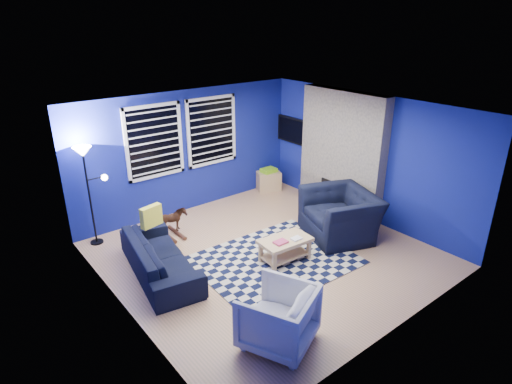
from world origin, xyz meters
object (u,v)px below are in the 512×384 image
coffee_table (285,245)px  cabinet (269,180)px  sofa (160,257)px  floor_lamp (86,165)px  armchair_big (340,215)px  armchair_bent (278,317)px  tv (294,131)px  rocking_horse (171,221)px

coffee_table → cabinet: size_ratio=1.42×
sofa → coffee_table: size_ratio=2.29×
coffee_table → cabinet: bearing=54.8°
sofa → floor_lamp: size_ratio=1.12×
armchair_big → coffee_table: armchair_big is taller
sofa → armchair_bent: (0.42, -2.34, 0.09)m
tv → floor_lamp: bearing=176.9°
tv → armchair_bent: tv is taller
armchair_big → armchair_bent: size_ratio=1.53×
armchair_big → rocking_horse: (-2.45, 1.93, -0.12)m
armchair_bent → floor_lamp: (-0.86, 3.97, 1.09)m
coffee_table → tv: bearing=45.0°
floor_lamp → cabinet: bearing=0.0°
cabinet → tv: bearing=-3.2°
floor_lamp → tv: bearing=-3.1°
armchair_bent → tv: bearing=-159.1°
rocking_horse → cabinet: bearing=-72.3°
sofa → armchair_bent: size_ratio=2.37×
cabinet → floor_lamp: bearing=-157.1°
armchair_big → floor_lamp: (-3.63, 2.55, 1.06)m
sofa → cabinet: size_ratio=3.24×
rocking_horse → sofa: bearing=149.2°
floor_lamp → coffee_table: bearing=-49.2°
coffee_table → floor_lamp: size_ratio=0.49×
rocking_horse → cabinet: size_ratio=0.90×
rocking_horse → armchair_bent: bearing=-180.0°
tv → cabinet: size_ratio=1.60×
rocking_horse → coffee_table: size_ratio=0.64×
rocking_horse → floor_lamp: size_ratio=0.31×
armchair_big → coffee_table: size_ratio=1.48×
coffee_table → rocking_horse: bearing=118.3°
sofa → armchair_bent: armchair_bent is taller
tv → rocking_horse: (-3.40, -0.38, -1.09)m
rocking_horse → armchair_big: bearing=-122.7°
tv → armchair_bent: (-3.72, -3.72, -1.01)m
tv → sofa: tv is taller
tv → coffee_table: (-2.34, -2.34, -1.10)m
rocking_horse → coffee_table: bearing=-146.2°
tv → cabinet: 1.30m
sofa → rocking_horse: (0.74, 1.01, 0.01)m
tv → rocking_horse: 3.59m
floor_lamp → rocking_horse: bearing=-27.9°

